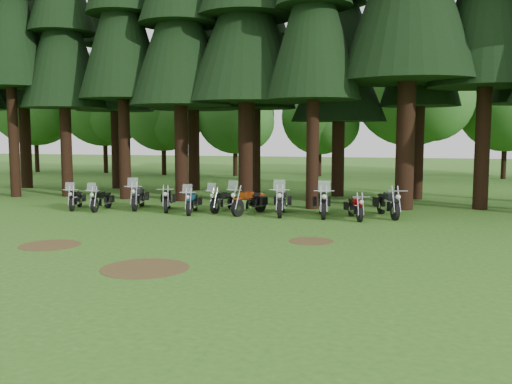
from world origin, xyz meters
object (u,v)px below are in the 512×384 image
motorcycle_0 (76,199)px  motorcycle_9 (355,208)px  motorcycle_2 (138,198)px  motorcycle_6 (249,202)px  motorcycle_4 (192,203)px  motorcycle_8 (322,204)px  motorcycle_5 (223,201)px  motorcycle_10 (388,204)px  motorcycle_1 (101,200)px  motorcycle_7 (282,202)px  motorcycle_3 (167,200)px

motorcycle_0 → motorcycle_9: 12.12m
motorcycle_2 → motorcycle_6: size_ratio=1.02×
motorcycle_0 → motorcycle_9: (12.12, -0.02, 0.00)m
motorcycle_4 → motorcycle_8: 5.39m
motorcycle_5 → motorcycle_10: bearing=13.6°
motorcycle_8 → motorcycle_4: bearing=174.5°
motorcycle_0 → motorcycle_1: size_ratio=0.97×
motorcycle_6 → motorcycle_0: bearing=-156.8°
motorcycle_4 → motorcycle_1: bearing=170.9°
motorcycle_2 → motorcycle_6: (5.15, -0.42, 0.00)m
motorcycle_4 → motorcycle_10: 7.97m
motorcycle_7 → motorcycle_9: 3.02m
motorcycle_0 → motorcycle_10: 13.37m
motorcycle_9 → motorcycle_2: bearing=158.6°
motorcycle_0 → motorcycle_2: (2.64, 0.70, 0.07)m
motorcycle_1 → motorcycle_6: 6.52m
motorcycle_0 → motorcycle_8: bearing=-16.3°
motorcycle_3 → motorcycle_4: bearing=-40.7°
motorcycle_5 → motorcycle_8: size_ratio=0.84×
motorcycle_4 → motorcycle_7: (3.70, 0.42, 0.08)m
motorcycle_3 → motorcycle_10: (9.24, 0.36, 0.06)m
motorcycle_3 → motorcycle_10: bearing=-16.1°
motorcycle_2 → motorcycle_3: 1.47m
motorcycle_0 → motorcycle_2: motorcycle_2 is taller
motorcycle_4 → motorcycle_7: motorcycle_7 is taller
motorcycle_6 → motorcycle_8: (3.00, 0.11, 0.02)m
motorcycle_1 → motorcycle_8: size_ratio=0.83×
motorcycle_4 → motorcycle_2: bearing=155.3°
motorcycle_8 → motorcycle_6: bearing=171.9°
motorcycle_10 → motorcycle_1: bearing=165.4°
motorcycle_1 → motorcycle_2: size_ratio=0.88×
motorcycle_0 → motorcycle_8: size_ratio=0.81×
motorcycle_3 → motorcycle_1: bearing=173.4°
motorcycle_8 → motorcycle_10: 2.59m
motorcycle_0 → motorcycle_1: (1.29, -0.08, 0.00)m
motorcycle_2 → motorcycle_7: motorcycle_7 is taller
motorcycle_7 → motorcycle_9: (2.99, -0.39, -0.09)m
motorcycle_2 → motorcycle_9: (9.48, -0.72, -0.07)m
motorcycle_1 → motorcycle_7: 7.86m
motorcycle_6 → motorcycle_8: size_ratio=0.93×
motorcycle_4 → motorcycle_5: 1.39m
motorcycle_5 → motorcycle_10: size_ratio=0.88×
motorcycle_7 → motorcycle_6: bearing=177.1°
motorcycle_0 → motorcycle_4: motorcycle_4 is taller
motorcycle_7 → motorcycle_8: bearing=-6.3°
motorcycle_3 → motorcycle_6: size_ratio=0.91×
motorcycle_0 → motorcycle_5: 6.58m
motorcycle_2 → motorcycle_4: motorcycle_2 is taller
motorcycle_1 → motorcycle_0: bearing=171.0°
motorcycle_3 → motorcycle_4: size_ratio=0.99×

